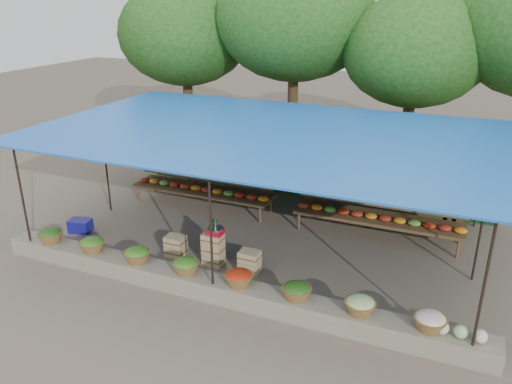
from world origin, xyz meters
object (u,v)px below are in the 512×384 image
at_px(weighing_scale, 216,231).
at_px(vendor_seated, 215,239).
at_px(blue_crate_back, 80,226).
at_px(crate_counter, 212,252).
at_px(blue_crate_front, 43,243).

xyz_separation_m(weighing_scale, vendor_seated, (-0.14, 0.19, -0.34)).
xyz_separation_m(weighing_scale, blue_crate_back, (-4.05, 0.16, -0.70)).
xyz_separation_m(crate_counter, blue_crate_front, (-4.15, -0.93, -0.17)).
bearing_deg(blue_crate_front, weighing_scale, 30.94).
height_order(weighing_scale, blue_crate_front, weighing_scale).
distance_m(crate_counter, vendor_seated, 0.29).
bearing_deg(vendor_seated, blue_crate_front, -2.24).
bearing_deg(blue_crate_front, vendor_seated, 33.85).
bearing_deg(weighing_scale, blue_crate_back, 177.74).
bearing_deg(blue_crate_back, vendor_seated, -11.43).
bearing_deg(blue_crate_front, crate_counter, 31.24).
relative_size(crate_counter, blue_crate_back, 4.37).
relative_size(blue_crate_front, blue_crate_back, 0.85).
relative_size(weighing_scale, blue_crate_back, 0.70).
bearing_deg(vendor_seated, crate_counter, 81.77).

